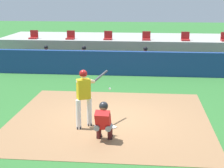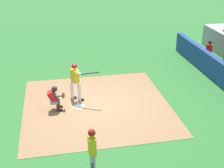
{
  "view_description": "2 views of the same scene",
  "coord_description": "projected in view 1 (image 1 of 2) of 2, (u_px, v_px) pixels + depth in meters",
  "views": [
    {
      "loc": [
        1.18,
        -11.2,
        4.02
      ],
      "look_at": [
        0.0,
        0.7,
        1.0
      ],
      "focal_mm": 58.48,
      "sensor_mm": 36.0,
      "label": 1
    },
    {
      "loc": [
        11.99,
        -1.68,
        6.73
      ],
      "look_at": [
        0.0,
        0.7,
        1.0
      ],
      "focal_mm": 49.51,
      "sensor_mm": 36.0,
      "label": 2
    }
  ],
  "objects": [
    {
      "name": "ground_plane",
      "position": [
        110.0,
        119.0,
        11.91
      ],
      "size": [
        80.0,
        80.0,
        0.0
      ],
      "primitive_type": "plane",
      "color": "#2D6B2D"
    },
    {
      "name": "stadium_seat_2",
      "position": [
        108.0,
        37.0,
        20.68
      ],
      "size": [
        0.46,
        0.46,
        0.48
      ],
      "color": "#A51E1E",
      "rests_on": "stands_platform"
    },
    {
      "name": "stands_platform",
      "position": [
        128.0,
        48.0,
        22.25
      ],
      "size": [
        15.0,
        4.4,
        1.4
      ],
      "primitive_type": "cube",
      "color": "#9E9E99",
      "rests_on": "ground"
    },
    {
      "name": "dugout_wall",
      "position": [
        123.0,
        63.0,
        18.03
      ],
      "size": [
        13.0,
        0.3,
        1.2
      ],
      "primitive_type": "cube",
      "color": "navy",
      "rests_on": "ground"
    },
    {
      "name": "dugout_player_0",
      "position": [
        46.0,
        57.0,
        19.22
      ],
      "size": [
        0.49,
        0.7,
        1.3
      ],
      "color": "#939399",
      "rests_on": "ground"
    },
    {
      "name": "stadium_seat_1",
      "position": [
        71.0,
        37.0,
        20.89
      ],
      "size": [
        0.46,
        0.46,
        0.48
      ],
      "color": "#A51E1E",
      "rests_on": "stands_platform"
    },
    {
      "name": "dugout_player_2",
      "position": [
        145.0,
        59.0,
        18.73
      ],
      "size": [
        0.49,
        0.7,
        1.3
      ],
      "color": "#939399",
      "rests_on": "ground"
    },
    {
      "name": "home_plate",
      "position": [
        107.0,
        127.0,
        11.13
      ],
      "size": [
        0.62,
        0.62,
        0.02
      ],
      "primitive_type": "cube",
      "rotation": [
        0.0,
        0.0,
        0.79
      ],
      "color": "white",
      "rests_on": "dirt_infield"
    },
    {
      "name": "stadium_seat_3",
      "position": [
        146.0,
        38.0,
        20.48
      ],
      "size": [
        0.46,
        0.46,
        0.48
      ],
      "color": "#A51E1E",
      "rests_on": "stands_platform"
    },
    {
      "name": "catcher_crouched",
      "position": [
        103.0,
        120.0,
        10.04
      ],
      "size": [
        0.5,
        2.09,
        1.13
      ],
      "color": "gray",
      "rests_on": "ground"
    },
    {
      "name": "stadium_seat_4",
      "position": [
        185.0,
        38.0,
        20.27
      ],
      "size": [
        0.46,
        0.46,
        0.48
      ],
      "color": "#A51E1E",
      "rests_on": "stands_platform"
    },
    {
      "name": "dugout_bench",
      "position": [
        125.0,
        67.0,
        19.09
      ],
      "size": [
        11.8,
        0.44,
        0.45
      ],
      "primitive_type": "cube",
      "color": "olive",
      "rests_on": "ground"
    },
    {
      "name": "batter_at_plate",
      "position": [
        84.0,
        95.0,
        10.92
      ],
      "size": [
        0.86,
        1.27,
        1.8
      ],
      "color": "silver",
      "rests_on": "ground"
    },
    {
      "name": "stadium_seat_0",
      "position": [
        34.0,
        36.0,
        21.1
      ],
      "size": [
        0.46,
        0.46,
        0.48
      ],
      "color": "#A51E1E",
      "rests_on": "stands_platform"
    },
    {
      "name": "dirt_infield",
      "position": [
        110.0,
        119.0,
        11.91
      ],
      "size": [
        6.4,
        6.4,
        0.01
      ],
      "primitive_type": "cube",
      "color": "#936B47",
      "rests_on": "ground"
    },
    {
      "name": "dugout_player_1",
      "position": [
        84.0,
        58.0,
        19.03
      ],
      "size": [
        0.49,
        0.7,
        1.3
      ],
      "color": "#939399",
      "rests_on": "ground"
    }
  ]
}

